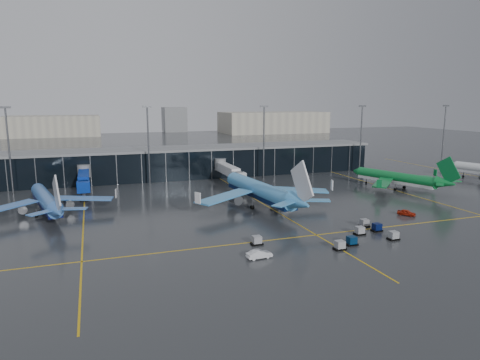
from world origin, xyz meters
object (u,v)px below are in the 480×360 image
object	(u,v)px
airliner_klm_near	(259,180)
baggage_carts	(350,235)
airliner_aer_lingus	(396,171)
airliner_arkefly	(45,191)
mobile_airstair	(286,205)
service_van_red	(407,213)
service_van_white	(259,254)

from	to	relation	value
airliner_klm_near	baggage_carts	xyz separation A→B (m)	(7.16, -30.87, -6.08)
airliner_aer_lingus	baggage_carts	xyz separation A→B (m)	(-41.31, -38.00, -4.81)
airliner_arkefly	airliner_klm_near	size ratio (longest dim) A/B	0.83
airliner_arkefly	mobile_airstair	bearing A→B (deg)	-25.90
airliner_klm_near	service_van_red	distance (m)	36.59
airliner_klm_near	airliner_arkefly	bearing A→B (deg)	164.48
airliner_arkefly	baggage_carts	distance (m)	71.18
airliner_arkefly	service_van_red	bearing A→B (deg)	-32.96
airliner_aer_lingus	baggage_carts	size ratio (longest dim) A/B	1.24
baggage_carts	service_van_red	bearing A→B (deg)	24.99
airliner_arkefly	baggage_carts	bearing A→B (deg)	-47.37
baggage_carts	service_van_white	distance (m)	21.50
baggage_carts	service_van_white	xyz separation A→B (m)	(-21.07, -4.25, -0.01)
airliner_arkefly	service_van_red	size ratio (longest dim) A/B	8.92
airliner_aer_lingus	mobile_airstair	xyz separation A→B (m)	(-42.59, -11.04, -4.80)
service_van_red	service_van_white	world-z (taller)	service_van_white
mobile_airstair	service_van_red	xyz separation A→B (m)	(23.93, -16.41, -0.06)
service_van_red	service_van_white	xyz separation A→B (m)	(-43.72, -14.81, 0.04)
service_van_white	mobile_airstair	bearing A→B (deg)	-36.77
airliner_arkefly	airliner_aer_lingus	size ratio (longest dim) A/B	1.02
baggage_carts	mobile_airstair	xyz separation A→B (m)	(-1.28, 26.96, 0.01)
mobile_airstair	service_van_white	distance (m)	36.96
baggage_carts	mobile_airstair	size ratio (longest dim) A/B	8.14
airliner_klm_near	airliner_aer_lingus	xyz separation A→B (m)	(48.47, 7.13, -1.28)
mobile_airstair	service_van_white	xyz separation A→B (m)	(-19.79, -31.21, -0.02)
airliner_aer_lingus	service_van_white	distance (m)	75.50
airliner_arkefly	airliner_aer_lingus	world-z (taller)	airliner_arkefly
airliner_klm_near	service_van_white	bearing A→B (deg)	-116.92
airliner_arkefly	mobile_airstair	xyz separation A→B (m)	(57.30, -13.17, -4.93)
airliner_aer_lingus	airliner_klm_near	bearing A→B (deg)	170.04
airliner_aer_lingus	service_van_red	xyz separation A→B (m)	(-18.66, -27.44, -4.86)
baggage_carts	mobile_airstair	distance (m)	26.99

